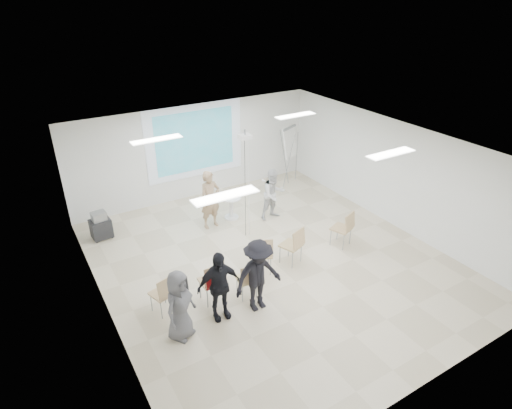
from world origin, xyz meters
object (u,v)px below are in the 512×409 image
chair_left_inner (248,278)px  audience_outer (179,302)px  pedestal_table (231,206)px  player_left (210,196)px  audience_mid (258,271)px  player_right (273,192)px  chair_left_mid (213,280)px  av_cart (101,226)px  chair_far_left (164,292)px  chair_right_inner (294,243)px  audience_left (219,281)px  chair_right_far (345,226)px  flipchart_easel (290,143)px  laptop (246,277)px  chair_center (262,252)px

chair_left_inner → audience_outer: bearing=-161.1°
pedestal_table → player_left: player_left is taller
player_left → audience_mid: 3.74m
player_right → chair_left_mid: size_ratio=1.70×
chair_left_mid → av_cart: size_ratio=1.28×
pedestal_table → chair_far_left: chair_far_left is taller
player_left → chair_right_inner: size_ratio=1.92×
player_right → audience_outer: (-4.17, -3.11, -0.01)m
pedestal_table → audience_left: (-2.21, -3.63, 0.51)m
chair_left_inner → audience_left: (-0.81, -0.23, 0.38)m
audience_outer → chair_far_left: bearing=60.1°
chair_right_far → audience_outer: 5.00m
pedestal_table → flipchart_easel: bearing=21.9°
chair_right_far → audience_left: size_ratio=0.55×
chair_right_inner → flipchart_easel: size_ratio=0.49×
chair_left_inner → player_right: bearing=56.2°
pedestal_table → av_cart: av_cart is taller
pedestal_table → chair_far_left: bearing=-137.0°
laptop → audience_left: audience_left is taller
player_left → chair_right_inner: 2.91m
chair_center → av_cart: (-2.91, 3.63, -0.23)m
chair_right_far → player_right: bearing=87.6°
chair_right_far → av_cart: size_ratio=1.27×
chair_left_inner → audience_outer: (-1.70, -0.33, 0.32)m
chair_right_inner → av_cart: (-3.78, 3.70, -0.23)m
player_left → audience_outer: bearing=-129.8°
chair_left_mid → audience_outer: 1.17m
flipchart_easel → av_cart: 6.55m
audience_left → audience_mid: 0.84m
player_right → chair_far_left: 4.81m
audience_mid → flipchart_easel: 6.56m
player_left → av_cart: (-2.85, 0.96, -0.60)m
chair_center → chair_right_inner: 0.87m
chair_center → audience_left: size_ratio=0.55×
chair_center → chair_right_far: (2.47, -0.08, 0.00)m
chair_left_mid → laptop: bearing=-11.9°
pedestal_table → chair_left_inner: 3.67m
av_cart → pedestal_table: bearing=-18.4°
pedestal_table → chair_center: 2.87m
chair_left_mid → chair_right_far: size_ratio=1.01×
pedestal_table → player_left: 0.92m
pedestal_table → chair_center: size_ratio=0.72×
chair_center → laptop: chair_center is taller
chair_right_far → chair_left_inner: bearing=168.5°
player_right → laptop: player_right is taller
chair_left_inner → pedestal_table: bearing=75.4°
laptop → av_cart: 4.68m
flipchart_easel → av_cart: flipchart_easel is taller
chair_left_mid → audience_outer: size_ratio=0.60×
chair_center → audience_left: bearing=-127.8°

